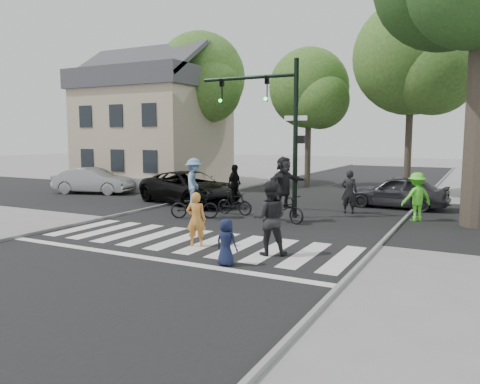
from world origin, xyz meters
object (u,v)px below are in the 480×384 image
Objects in this scene: cyclist_mid at (234,194)px; car_suv at (190,188)px; cyclist_left at (194,193)px; car_grey at (397,192)px; traffic_signal at (275,116)px; cyclist_right at (284,193)px; pedestrian_woman at (196,219)px; car_silver at (93,181)px; pedestrian_adult at (270,218)px; pedestrian_child at (226,242)px.

car_suv is (-3.25, 1.71, -0.07)m from cyclist_mid.
cyclist_left reaches higher than car_grey.
traffic_signal is 2.50× the size of cyclist_right.
cyclist_mid reaches higher than car_grey.
pedestrian_woman reaches higher than car_silver.
cyclist_mid is 7.31m from car_grey.
car_suv is (-4.82, 6.96, -0.02)m from pedestrian_woman.
pedestrian_adult is 0.46× the size of car_grey.
pedestrian_adult is 0.82× the size of cyclist_right.
car_suv is (-6.56, 8.31, 0.18)m from pedestrian_child.
pedestrian_adult is 0.36× the size of car_suv.
pedestrian_woman is at bearing -89.49° from traffic_signal.
cyclist_right is at bearing 14.55° from cyclist_left.
pedestrian_child is 0.21× the size of car_suv.
pedestrian_woman is 1.35× the size of pedestrian_child.
cyclist_left reaches higher than car_silver.
car_silver is at bearing 165.82° from cyclist_right.
pedestrian_woman is 0.37× the size of car_grey.
car_grey is at bearing 48.03° from traffic_signal.
pedestrian_child is 0.57× the size of cyclist_mid.
cyclist_right reaches higher than pedestrian_adult.
car_suv is 1.27× the size of car_silver.
pedestrian_adult reaches higher than car_suv.
car_suv is at bearing 125.94° from cyclist_left.
pedestrian_woman is at bearing -33.74° from pedestrian_child.
cyclist_left is 1.14× the size of cyclist_mid.
car_silver is 15.76m from car_grey.
traffic_signal is 6.51m from pedestrian_woman.
car_suv is at bearing -67.92° from pedestrian_adult.
cyclist_right reaches higher than pedestrian_child.
car_grey is at bearing -50.36° from car_suv.
traffic_signal is 3.06× the size of pedestrian_adult.
cyclist_mid reaches higher than pedestrian_woman.
pedestrian_adult is (2.24, 0.09, 0.20)m from pedestrian_woman.
pedestrian_woman is at bearing -18.32° from car_grey.
car_grey is at bearing 44.49° from cyclist_left.
cyclist_left is 0.54× the size of car_grey.
cyclist_mid is 0.48× the size of car_grey.
pedestrian_child is at bearing -50.36° from cyclist_left.
traffic_signal is at bearing -111.76° from pedestrian_woman.
pedestrian_woman is 14.06m from car_silver.
cyclist_mid is 0.84× the size of cyclist_right.
pedestrian_woman is 5.48m from cyclist_mid.
traffic_signal reaches higher than pedestrian_woman.
cyclist_right reaches higher than cyclist_mid.
cyclist_right is 0.56× the size of car_silver.
pedestrian_child is at bearing -7.91° from car_grey.
pedestrian_child is 0.50× the size of cyclist_left.
car_grey is (2.16, 11.46, 0.14)m from pedestrian_child.
cyclist_left is 10.01m from car_silver.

